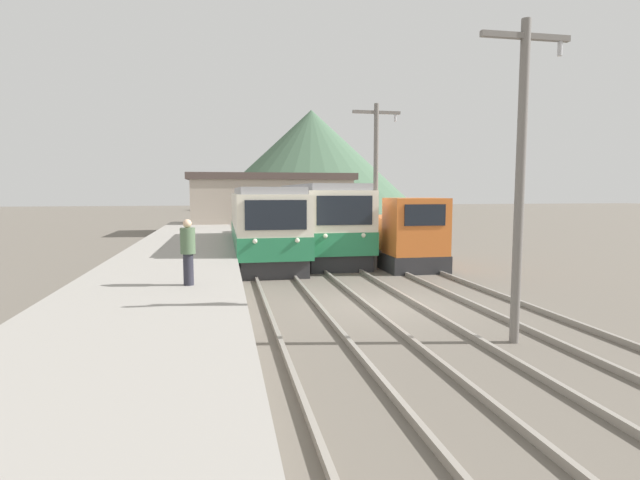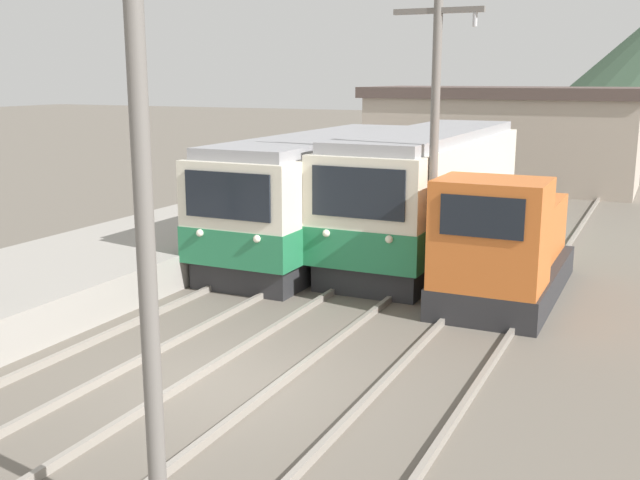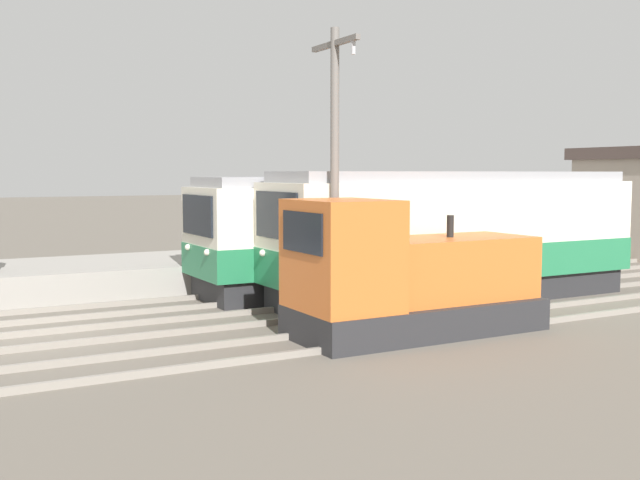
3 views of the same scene
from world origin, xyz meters
TOP-DOWN VIEW (x-y plane):
  - ground_plane at (0.00, 0.00)m, footprint 200.00×200.00m
  - track_left at (-2.60, 0.00)m, footprint 1.54×60.00m
  - track_center at (0.20, 0.00)m, footprint 1.54×60.00m
  - track_right at (3.20, 0.00)m, footprint 1.54×60.00m
  - commuter_train_left at (-2.60, 9.77)m, footprint 2.84×10.71m
  - commuter_train_center at (0.20, 10.98)m, footprint 2.84×11.09m
  - shunting_locomotive at (3.20, 7.19)m, footprint 2.40×5.73m
  - catenary_mast_near at (1.71, -3.90)m, footprint 2.00×0.20m
  - catenary_mast_mid at (1.71, 6.26)m, footprint 2.00×0.20m
  - station_building at (-0.77, 26.00)m, footprint 12.60×6.30m

SIDE VIEW (x-z plane):
  - ground_plane at x=0.00m, z-range 0.00..0.00m
  - track_left at x=-2.60m, z-range 0.00..0.14m
  - track_center at x=0.20m, z-range 0.00..0.14m
  - track_right at x=3.20m, z-range 0.00..0.14m
  - shunting_locomotive at x=3.20m, z-range -0.29..2.71m
  - commuter_train_left at x=-2.60m, z-range -0.11..3.33m
  - commuter_train_center at x=0.20m, z-range -0.12..3.47m
  - station_building at x=-0.77m, z-range 0.02..4.63m
  - catenary_mast_near at x=1.71m, z-range 0.32..7.12m
  - catenary_mast_mid at x=1.71m, z-range 0.32..7.12m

